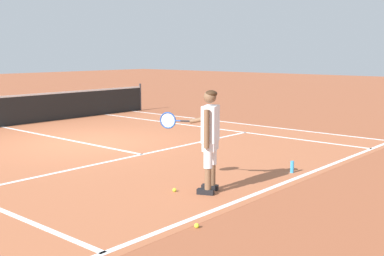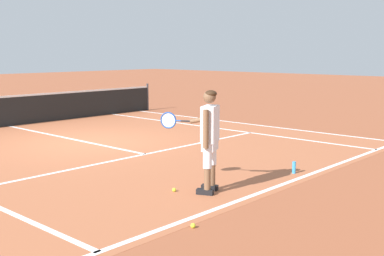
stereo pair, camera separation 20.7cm
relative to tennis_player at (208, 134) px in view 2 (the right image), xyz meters
name	(u,v)px [view 2 (the right image)]	position (x,y,z in m)	size (l,w,h in m)	color
ground_plane	(88,142)	(1.35, 5.28, -0.99)	(80.00, 80.00, 0.00)	#9E5133
court_inner_surface	(109,147)	(1.35, 4.40, -0.99)	(10.98, 10.53, 0.00)	#B2603D
line_baseline	(286,183)	(1.35, -0.67, -0.99)	(10.98, 0.10, 0.01)	white
line_service	(145,154)	(1.35, 3.06, -0.99)	(8.23, 0.10, 0.01)	white
line_centre_service	(66,138)	(1.35, 6.26, -0.99)	(0.10, 6.40, 0.01)	white
line_singles_right	(215,128)	(5.47, 4.40, -0.99)	(0.10, 10.13, 0.01)	white
line_doubles_right	(242,123)	(6.84, 4.40, -0.99)	(0.10, 10.13, 0.01)	white
tennis_net	(8,111)	(1.35, 9.46, -0.49)	(11.96, 0.08, 1.07)	#333338
tennis_player	(208,134)	(0.00, 0.00, 0.00)	(0.56, 1.23, 1.71)	black
tennis_ball_near_feet	(212,165)	(1.48, 1.14, -0.96)	(0.07, 0.07, 0.07)	#CCE02D
tennis_ball_by_baseline	(193,226)	(-1.42, -0.95, -0.96)	(0.07, 0.07, 0.07)	#CCE02D
tennis_ball_mid_court	(174,190)	(-0.37, 0.44, -0.96)	(0.07, 0.07, 0.07)	#CCE02D
water_bottle	(294,168)	(2.09, -0.39, -0.87)	(0.07, 0.07, 0.23)	#3393D6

